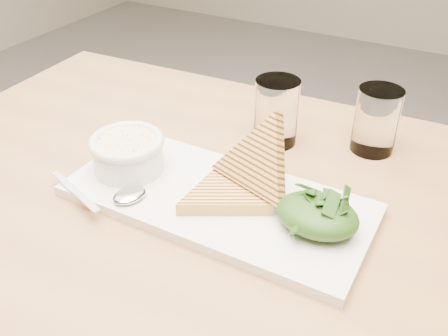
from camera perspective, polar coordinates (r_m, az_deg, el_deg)
The scene contains 14 objects.
table_top at distance 0.67m, azimuth 4.17°, elevation -9.43°, with size 1.28×0.86×0.04m, color olive.
table_leg_bl at distance 1.41m, azimuth -11.79°, elevation -3.40°, with size 0.06×0.06×0.73m, color olive.
platter at distance 0.70m, azimuth -0.79°, elevation -3.65°, with size 0.43×0.19×0.02m, color white.
soup_bowl at distance 0.75m, azimuth -10.86°, elevation 1.22°, with size 0.10×0.10×0.04m, color white.
soup at distance 0.74m, azimuth -11.06°, elevation 2.87°, with size 0.09×0.09×0.01m, color beige.
bowl_rim at distance 0.74m, azimuth -11.08°, elevation 3.00°, with size 0.11×0.11×0.01m, color white.
sandwich_flat at distance 0.68m, azimuth 0.09°, elevation -2.93°, with size 0.15×0.15×0.02m, color gold, non-canonical shape.
sandwich_lean at distance 0.68m, azimuth 3.85°, elevation 0.66°, with size 0.15×0.15×0.08m, color gold, non-canonical shape.
salad_base at distance 0.64m, azimuth 10.61°, elevation -5.32°, with size 0.11×0.08×0.04m, color black.
arugula_pile at distance 0.64m, azimuth 10.67°, elevation -4.86°, with size 0.11×0.10×0.05m, color #2F5B1A, non-canonical shape.
spoon_bowl at distance 0.70m, azimuth -10.76°, elevation -3.05°, with size 0.04×0.05×0.01m, color silver.
spoon_handle at distance 0.73m, azimuth -16.68°, elevation -2.51°, with size 0.12×0.01×0.00m, color silver.
glass_near at distance 0.83m, azimuth 5.99°, elevation 6.40°, with size 0.07×0.07×0.11m, color white.
glass_far at distance 0.84m, azimuth 17.00°, elevation 5.22°, with size 0.07×0.07×0.11m, color white.
Camera 1 is at (0.34, -0.42, 1.21)m, focal length 40.00 mm.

